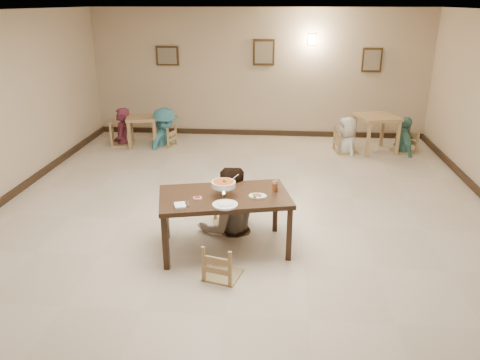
# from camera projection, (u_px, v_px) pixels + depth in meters

# --- Properties ---
(floor) EXTENTS (10.00, 10.00, 0.00)m
(floor) POSITION_uv_depth(u_px,v_px,m) (242.00, 223.00, 7.03)
(floor) COLOR beige
(floor) RESTS_ON ground
(ceiling) EXTENTS (10.00, 10.00, 0.00)m
(ceiling) POSITION_uv_depth(u_px,v_px,m) (242.00, 11.00, 5.96)
(ceiling) COLOR silver
(ceiling) RESTS_ON wall_back
(wall_back) EXTENTS (10.00, 0.00, 10.00)m
(wall_back) POSITION_uv_depth(u_px,v_px,m) (259.00, 74.00, 11.14)
(wall_back) COLOR #C0A98D
(wall_back) RESTS_ON floor
(baseboard_back) EXTENTS (8.00, 0.06, 0.12)m
(baseboard_back) POSITION_uv_depth(u_px,v_px,m) (258.00, 133.00, 11.63)
(baseboard_back) COLOR black
(baseboard_back) RESTS_ON floor
(picture_a) EXTENTS (0.55, 0.04, 0.45)m
(picture_a) POSITION_uv_depth(u_px,v_px,m) (167.00, 56.00, 11.14)
(picture_a) COLOR #332310
(picture_a) RESTS_ON wall_back
(picture_b) EXTENTS (0.50, 0.04, 0.60)m
(picture_b) POSITION_uv_depth(u_px,v_px,m) (264.00, 52.00, 10.92)
(picture_b) COLOR #332310
(picture_b) RESTS_ON wall_back
(picture_c) EXTENTS (0.45, 0.04, 0.55)m
(picture_c) POSITION_uv_depth(u_px,v_px,m) (372.00, 60.00, 10.77)
(picture_c) COLOR #332310
(picture_c) RESTS_ON wall_back
(wall_sconce) EXTENTS (0.16, 0.05, 0.22)m
(wall_sconce) POSITION_uv_depth(u_px,v_px,m) (312.00, 39.00, 10.72)
(wall_sconce) COLOR #FFD88C
(wall_sconce) RESTS_ON wall_back
(main_table) EXTENTS (1.84, 1.29, 0.78)m
(main_table) POSITION_uv_depth(u_px,v_px,m) (224.00, 201.00, 6.07)
(main_table) COLOR #331F12
(main_table) RESTS_ON floor
(chair_far) EXTENTS (0.45, 0.45, 0.95)m
(chair_far) POSITION_uv_depth(u_px,v_px,m) (229.00, 196.00, 6.79)
(chair_far) COLOR tan
(chair_far) RESTS_ON floor
(chair_near) EXTENTS (0.41, 0.41, 0.86)m
(chair_near) POSITION_uv_depth(u_px,v_px,m) (222.00, 244.00, 5.53)
(chair_near) COLOR tan
(chair_near) RESTS_ON floor
(main_diner) EXTENTS (1.12, 1.01, 1.90)m
(main_diner) POSITION_uv_depth(u_px,v_px,m) (228.00, 167.00, 6.54)
(main_diner) COLOR gray
(main_diner) RESTS_ON floor
(curry_warmer) EXTENTS (0.34, 0.31, 0.28)m
(curry_warmer) POSITION_uv_depth(u_px,v_px,m) (224.00, 184.00, 5.94)
(curry_warmer) COLOR silver
(curry_warmer) RESTS_ON main_table
(rice_plate_far) EXTENTS (0.28, 0.28, 0.06)m
(rice_plate_far) POSITION_uv_depth(u_px,v_px,m) (225.00, 184.00, 6.35)
(rice_plate_far) COLOR white
(rice_plate_far) RESTS_ON main_table
(rice_plate_near) EXTENTS (0.31, 0.31, 0.07)m
(rice_plate_near) POSITION_uv_depth(u_px,v_px,m) (225.00, 205.00, 5.71)
(rice_plate_near) COLOR white
(rice_plate_near) RESTS_ON main_table
(fried_plate) EXTENTS (0.23, 0.23, 0.05)m
(fried_plate) POSITION_uv_depth(u_px,v_px,m) (258.00, 196.00, 5.97)
(fried_plate) COLOR white
(fried_plate) RESTS_ON main_table
(chili_dish) EXTENTS (0.11, 0.11, 0.02)m
(chili_dish) POSITION_uv_depth(u_px,v_px,m) (197.00, 198.00, 5.92)
(chili_dish) COLOR white
(chili_dish) RESTS_ON main_table
(napkin_cutlery) EXTENTS (0.20, 0.28, 0.03)m
(napkin_cutlery) POSITION_uv_depth(u_px,v_px,m) (180.00, 206.00, 5.68)
(napkin_cutlery) COLOR white
(napkin_cutlery) RESTS_ON main_table
(drink_glass) EXTENTS (0.08, 0.08, 0.15)m
(drink_glass) POSITION_uv_depth(u_px,v_px,m) (275.00, 186.00, 6.13)
(drink_glass) COLOR white
(drink_glass) RESTS_ON main_table
(bg_table_left) EXTENTS (0.82, 0.82, 0.68)m
(bg_table_left) POSITION_uv_depth(u_px,v_px,m) (142.00, 122.00, 10.63)
(bg_table_left) COLOR #A38356
(bg_table_left) RESTS_ON floor
(bg_table_right) EXTENTS (1.01, 1.01, 0.81)m
(bg_table_right) POSITION_uv_depth(u_px,v_px,m) (377.00, 122.00, 10.15)
(bg_table_right) COLOR #A38356
(bg_table_right) RESTS_ON floor
(bg_chair_ll) EXTENTS (0.51, 0.51, 1.09)m
(bg_chair_ll) POSITION_uv_depth(u_px,v_px,m) (121.00, 121.00, 10.72)
(bg_chair_ll) COLOR tan
(bg_chair_ll) RESTS_ON floor
(bg_chair_lr) EXTENTS (0.41, 0.41, 0.87)m
(bg_chair_lr) POSITION_uv_depth(u_px,v_px,m) (164.00, 127.00, 10.65)
(bg_chair_lr) COLOR tan
(bg_chair_lr) RESTS_ON floor
(bg_chair_rl) EXTENTS (0.48, 0.48, 1.02)m
(bg_chair_rl) POSITION_uv_depth(u_px,v_px,m) (347.00, 129.00, 10.19)
(bg_chair_rl) COLOR tan
(bg_chair_rl) RESTS_ON floor
(bg_chair_rr) EXTENTS (0.46, 0.46, 0.99)m
(bg_chair_rr) POSITION_uv_depth(u_px,v_px,m) (405.00, 130.00, 10.20)
(bg_chair_rr) COLOR tan
(bg_chair_rr) RESTS_ON floor
(bg_diner_a) EXTENTS (0.51, 0.68, 1.70)m
(bg_diner_a) POSITION_uv_depth(u_px,v_px,m) (120.00, 108.00, 10.61)
(bg_diner_a) COLOR #5B1F32
(bg_diner_a) RESTS_ON floor
(bg_diner_b) EXTENTS (0.93, 1.27, 1.76)m
(bg_diner_b) POSITION_uv_depth(u_px,v_px,m) (163.00, 108.00, 10.49)
(bg_diner_b) COLOR teal
(bg_diner_b) RESTS_ON floor
(bg_diner_c) EXTENTS (0.72, 0.88, 1.55)m
(bg_diner_c) POSITION_uv_depth(u_px,v_px,m) (348.00, 117.00, 10.10)
(bg_diner_c) COLOR silver
(bg_diner_c) RESTS_ON floor
(bg_diner_d) EXTENTS (0.51, 0.97, 1.57)m
(bg_diner_d) POSITION_uv_depth(u_px,v_px,m) (407.00, 117.00, 10.09)
(bg_diner_d) COLOR #549888
(bg_diner_d) RESTS_ON floor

